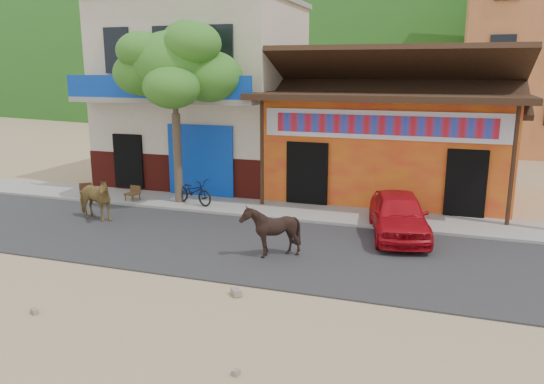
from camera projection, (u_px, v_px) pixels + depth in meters
The scene contains 13 objects.
ground at pixel (241, 286), 11.41m from camera, with size 120.00×120.00×0.00m, color #9E825B.
road at pixel (277, 249), 13.71m from camera, with size 60.00×5.00×0.04m, color #28282B.
sidewalk at pixel (311, 213), 16.93m from camera, with size 60.00×2.00×0.12m, color gray.
dance_club at pixel (391, 145), 19.61m from camera, with size 8.00×6.00×3.60m, color orange.
cafe_building at pixel (206, 95), 21.54m from camera, with size 7.00×6.00×7.00m, color beige.
hillside at pixel (428, 13), 73.28m from camera, with size 100.00×40.00×24.00m, color #194C14.
tree at pixel (176, 114), 17.47m from camera, with size 3.00×3.00×6.00m, color #2D721E, non-canonical shape.
cow_tan at pixel (93, 199), 16.12m from camera, with size 0.72×1.57×1.33m, color olive.
cow_dark at pixel (271, 231), 12.96m from camera, with size 1.07×1.20×1.33m, color black.
red_car at pixel (399, 214), 14.58m from camera, with size 1.46×3.62×1.23m, color red.
scooter at pixel (193, 191), 17.76m from camera, with size 0.58×1.65×0.87m, color black.
cafe_chair_left at pixel (132, 187), 18.26m from camera, with size 0.42×0.42×0.90m, color #4F381A, non-canonical shape.
cafe_chair_right at pixel (85, 185), 18.65m from camera, with size 0.43×0.43×0.92m, color #472517, non-canonical shape.
Camera 1 is at (4.02, -9.88, 4.58)m, focal length 35.00 mm.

